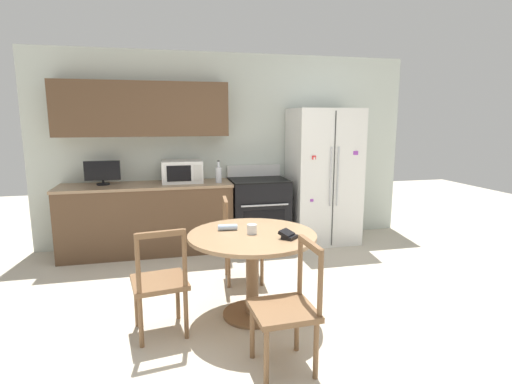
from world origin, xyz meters
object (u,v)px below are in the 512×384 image
(dining_chair_far, at_px, (241,241))
(candle_glass, at_px, (252,230))
(dining_chair_near, at_px, (287,309))
(refrigerator, at_px, (323,176))
(dining_chair_left, at_px, (160,283))
(counter_bottle, at_px, (219,174))
(oven_range, at_px, (258,212))
(wallet, at_px, (288,235))
(countertop_tv, at_px, (102,172))
(microwave, at_px, (182,171))

(dining_chair_far, bearing_deg, candle_glass, 1.21)
(dining_chair_near, bearing_deg, refrigerator, -29.49)
(dining_chair_left, xyz_separation_m, dining_chair_far, (0.84, 0.93, 0.00))
(counter_bottle, height_order, dining_chair_left, counter_bottle)
(oven_range, bearing_deg, refrigerator, -1.86)
(counter_bottle, bearing_deg, wallet, -82.69)
(refrigerator, relative_size, countertop_tv, 4.32)
(microwave, relative_size, countertop_tv, 1.21)
(oven_range, distance_m, wallet, 2.21)
(countertop_tv, xyz_separation_m, dining_chair_left, (0.68, -2.20, -0.63))
(microwave, height_order, dining_chair_far, microwave)
(dining_chair_near, relative_size, candle_glass, 10.64)
(countertop_tv, height_order, dining_chair_near, countertop_tv)
(microwave, bearing_deg, dining_chair_near, -79.18)
(refrigerator, distance_m, candle_glass, 2.43)
(microwave, xyz_separation_m, dining_chair_left, (-0.31, -2.19, -0.61))
(oven_range, height_order, countertop_tv, countertop_tv)
(microwave, relative_size, dining_chair_left, 0.58)
(refrigerator, distance_m, wallet, 2.46)
(dining_chair_near, xyz_separation_m, wallet, (0.19, 0.59, 0.34))
(microwave, distance_m, wallet, 2.38)
(dining_chair_left, bearing_deg, oven_range, 49.55)
(dining_chair_near, xyz_separation_m, dining_chair_left, (-0.85, 0.66, 0.00))
(counter_bottle, bearing_deg, refrigerator, 1.12)
(microwave, relative_size, candle_glass, 6.12)
(microwave, relative_size, counter_bottle, 1.80)
(refrigerator, height_order, microwave, refrigerator)
(microwave, bearing_deg, oven_range, -4.48)
(refrigerator, distance_m, counter_bottle, 1.48)
(refrigerator, relative_size, counter_bottle, 6.45)
(oven_range, xyz_separation_m, dining_chair_left, (-1.32, -2.11, -0.03))
(candle_glass, height_order, wallet, candle_glass)
(dining_chair_near, height_order, wallet, dining_chair_near)
(oven_range, height_order, dining_chair_near, oven_range)
(refrigerator, bearing_deg, dining_chair_left, -137.20)
(dining_chair_near, relative_size, dining_chair_far, 1.00)
(microwave, height_order, candle_glass, microwave)
(countertop_tv, xyz_separation_m, dining_chair_near, (1.52, -2.85, -0.63))
(refrigerator, xyz_separation_m, counter_bottle, (-1.47, -0.03, 0.08))
(dining_chair_far, bearing_deg, dining_chair_left, -36.76)
(refrigerator, xyz_separation_m, candle_glass, (-1.46, -1.94, -0.15))
(oven_range, xyz_separation_m, dining_chair_far, (-0.48, -1.18, -0.03))
(refrigerator, distance_m, microwave, 1.94)
(counter_bottle, distance_m, wallet, 2.14)
(oven_range, distance_m, dining_chair_left, 2.48)
(dining_chair_left, height_order, dining_chair_far, same)
(dining_chair_far, bearing_deg, dining_chair_near, 5.71)
(countertop_tv, bearing_deg, dining_chair_near, -61.89)
(microwave, xyz_separation_m, countertop_tv, (-0.98, 0.01, 0.02))
(oven_range, bearing_deg, countertop_tv, 177.36)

